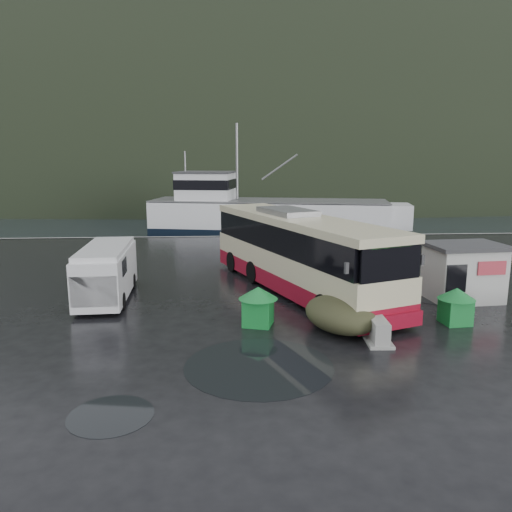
{
  "coord_description": "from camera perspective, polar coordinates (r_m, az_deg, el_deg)",
  "views": [
    {
      "loc": [
        -1.22,
        -17.94,
        6.05
      ],
      "look_at": [
        0.19,
        3.72,
        1.7
      ],
      "focal_mm": 35.0,
      "sensor_mm": 36.0,
      "label": 1
    }
  ],
  "objects": [
    {
      "name": "ground",
      "position": [
        18.97,
        0.15,
        -7.27
      ],
      "size": [
        160.0,
        160.0,
        0.0
      ],
      "primitive_type": "plane",
      "color": "black",
      "rests_on": "ground"
    },
    {
      "name": "harbor_water",
      "position": [
        128.09,
        -3.21,
        8.61
      ],
      "size": [
        300.0,
        180.0,
        0.02
      ],
      "primitive_type": "cube",
      "color": "black",
      "rests_on": "ground"
    },
    {
      "name": "quay_edge",
      "position": [
        38.44,
        -1.86,
        2.27
      ],
      "size": [
        160.0,
        0.6,
        1.5
      ],
      "primitive_type": "cube",
      "color": "#999993",
      "rests_on": "ground"
    },
    {
      "name": "headland",
      "position": [
        268.24,
        -1.35,
        10.04
      ],
      "size": [
        780.0,
        540.0,
        570.0
      ],
      "primitive_type": "ellipsoid",
      "color": "black",
      "rests_on": "ground"
    },
    {
      "name": "coach_bus",
      "position": [
        23.01,
        4.73,
        -3.95
      ],
      "size": [
        7.64,
        13.33,
        3.69
      ],
      "primitive_type": null,
      "rotation": [
        0.0,
        0.0,
        0.36
      ],
      "color": "beige",
      "rests_on": "ground"
    },
    {
      "name": "white_van",
      "position": [
        22.57,
        -16.53,
        -4.7
      ],
      "size": [
        2.19,
        5.68,
        2.34
      ],
      "primitive_type": null,
      "rotation": [
        0.0,
        0.0,
        0.05
      ],
      "color": "silver",
      "rests_on": "ground"
    },
    {
      "name": "waste_bin_left",
      "position": [
        18.4,
        0.25,
        -7.87
      ],
      "size": [
        1.28,
        1.28,
        1.44
      ],
      "primitive_type": null,
      "rotation": [
        0.0,
        0.0,
        -0.29
      ],
      "color": "#167D31",
      "rests_on": "ground"
    },
    {
      "name": "waste_bin_right",
      "position": [
        19.94,
        21.73,
        -7.17
      ],
      "size": [
        1.05,
        1.05,
        1.35
      ],
      "primitive_type": null,
      "rotation": [
        0.0,
        0.0,
        0.08
      ],
      "color": "#167D31",
      "rests_on": "ground"
    },
    {
      "name": "dome_tent",
      "position": [
        18.06,
        9.55,
        -8.41
      ],
      "size": [
        3.16,
        3.66,
        1.2
      ],
      "primitive_type": null,
      "rotation": [
        0.0,
        0.0,
        0.38
      ],
      "color": "#393A23",
      "rests_on": "ground"
    },
    {
      "name": "ticket_kiosk",
      "position": [
        23.26,
        22.4,
        -4.63
      ],
      "size": [
        3.31,
        2.63,
        2.44
      ],
      "primitive_type": null,
      "rotation": [
        0.0,
        0.0,
        0.09
      ],
      "color": "beige",
      "rests_on": "ground"
    },
    {
      "name": "jersey_barrier_a",
      "position": [
        17.33,
        13.64,
        -9.44
      ],
      "size": [
        0.89,
        1.65,
        0.8
      ],
      "primitive_type": null,
      "rotation": [
        0.0,
        0.0,
        -0.06
      ],
      "color": "#999993",
      "rests_on": "ground"
    },
    {
      "name": "fishing_trawler",
      "position": [
        47.95,
        1.44,
        4.08
      ],
      "size": [
        26.91,
        10.93,
        10.51
      ],
      "primitive_type": null,
      "rotation": [
        0.0,
        0.0,
        -0.2
      ],
      "color": "silver",
      "rests_on": "ground"
    },
    {
      "name": "puddles",
      "position": [
        17.29,
        4.0,
        -9.16
      ],
      "size": [
        14.16,
        12.69,
        0.01
      ],
      "color": "black",
      "rests_on": "ground"
    }
  ]
}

